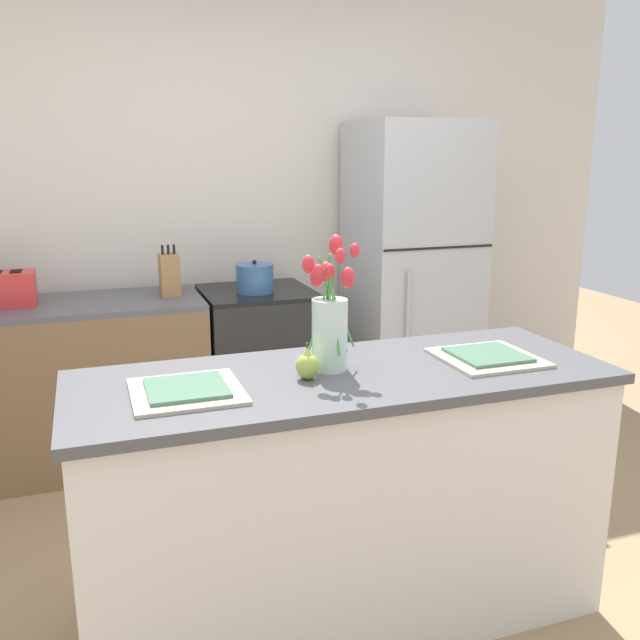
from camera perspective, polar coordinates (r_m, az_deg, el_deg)
ground_plane at (r=2.68m, az=1.91°, el=-23.30°), size 10.00×10.00×0.00m
back_wall at (r=4.08m, az=-8.24°, el=9.92°), size 5.20×0.08×2.70m
kitchen_island at (r=2.43m, az=2.00°, el=-14.66°), size 1.80×0.66×0.91m
back_counter at (r=3.79m, az=-22.52°, el=-5.36°), size 1.68×0.60×0.88m
stove_range at (r=3.88m, az=-5.18°, el=-3.88°), size 0.60×0.61×0.88m
refrigerator at (r=4.09m, az=7.70°, el=3.61°), size 0.68×0.67×1.80m
flower_vase at (r=2.23m, az=0.83°, el=-0.06°), size 0.19×0.16×0.45m
pear_figurine at (r=2.17m, az=-1.09°, el=-3.79°), size 0.07×0.07×0.12m
plate_setting_left at (r=2.09m, az=-11.17°, el=-5.82°), size 0.33×0.33×0.02m
plate_setting_right at (r=2.45m, az=13.92°, el=-3.02°), size 0.33×0.33×0.02m
toaster at (r=3.69m, az=-24.82°, el=2.40°), size 0.28×0.18×0.17m
cooking_pot at (r=3.70m, az=-5.51°, el=3.53°), size 0.21×0.21×0.18m
knife_block at (r=3.69m, az=-12.56°, el=3.75°), size 0.10×0.14×0.27m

